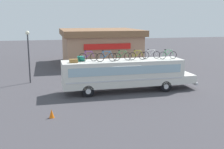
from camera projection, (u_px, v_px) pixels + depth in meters
ground_plane at (123, 91)px, 24.48m from camera, size 120.00×120.00×0.00m
bus at (125, 73)px, 24.19m from camera, size 12.03×2.50×2.80m
luggage_bag_1 at (74, 61)px, 22.56m from camera, size 0.69×0.44×0.29m
luggage_bag_2 at (81, 59)px, 23.33m from camera, size 0.58×0.43×0.42m
rooftop_bicycle_1 at (88, 57)px, 23.16m from camera, size 1.67×0.44×0.94m
rooftop_bicycle_2 at (106, 57)px, 23.06m from camera, size 1.80×0.44×0.96m
rooftop_bicycle_3 at (122, 56)px, 23.66m from camera, size 1.68×0.44×0.90m
rooftop_bicycle_4 at (137, 56)px, 24.03m from camera, size 1.63×0.44×0.90m
rooftop_bicycle_5 at (151, 55)px, 24.72m from camera, size 1.70×0.44×0.87m
rooftop_bicycle_6 at (168, 55)px, 24.49m from camera, size 1.69×0.44×0.89m
roadside_building at (100, 46)px, 39.18m from camera, size 10.73×10.75×4.81m
traffic_cone at (52, 114)px, 17.93m from camera, size 0.35×0.35×0.57m
street_lamp at (28, 49)px, 27.01m from camera, size 0.38×0.38×5.17m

